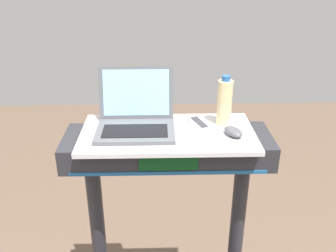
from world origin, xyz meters
name	(u,v)px	position (x,y,z in m)	size (l,w,h in m)	color
desk_board	(168,134)	(0.00, 0.70, 1.18)	(0.74, 0.38, 0.02)	silver
laptop	(136,118)	(-0.14, 0.74, 1.24)	(0.33, 0.29, 0.24)	#515459
computer_mouse	(233,132)	(0.27, 0.66, 1.20)	(0.06, 0.10, 0.03)	#4C4C51
water_bottle	(225,102)	(0.25, 0.78, 1.29)	(0.07, 0.07, 0.22)	beige
tv_remote	(199,124)	(0.14, 0.75, 1.20)	(0.10, 0.17, 0.02)	silver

